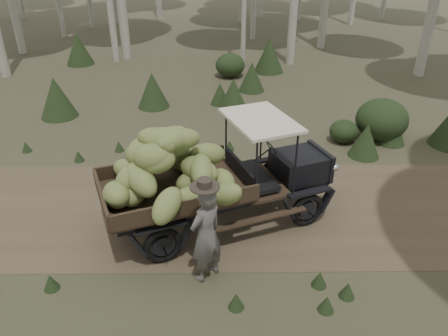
{
  "coord_description": "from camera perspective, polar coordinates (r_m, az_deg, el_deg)",
  "views": [
    {
      "loc": [
        1.88,
        -7.91,
        5.41
      ],
      "look_at": [
        1.97,
        -0.4,
        1.27
      ],
      "focal_mm": 35.0,
      "sensor_mm": 36.0,
      "label": 1
    }
  ],
  "objects": [
    {
      "name": "undergrowth",
      "position": [
        9.94,
        -9.65,
        -0.65
      ],
      "size": [
        22.72,
        23.19,
        1.4
      ],
      "color": "#233319",
      "rests_on": "ground"
    },
    {
      "name": "ground",
      "position": [
        9.77,
        -11.72,
        -5.42
      ],
      "size": [
        120.0,
        120.0,
        0.0
      ],
      "primitive_type": "plane",
      "color": "#473D2B",
      "rests_on": "ground"
    },
    {
      "name": "banana_truck",
      "position": [
        8.24,
        -4.67,
        -0.13
      ],
      "size": [
        4.97,
        3.32,
        2.38
      ],
      "rotation": [
        0.0,
        0.0,
        0.37
      ],
      "color": "black",
      "rests_on": "ground"
    },
    {
      "name": "farmer",
      "position": [
        7.36,
        -2.37,
        -8.53
      ],
      "size": [
        0.78,
        0.78,
        1.98
      ],
      "rotation": [
        0.0,
        0.0,
        3.93
      ],
      "color": "#504E49",
      "rests_on": "ground"
    },
    {
      "name": "dirt_track",
      "position": [
        9.76,
        -11.72,
        -5.41
      ],
      "size": [
        70.0,
        4.0,
        0.01
      ],
      "primitive_type": "cube",
      "color": "brown",
      "rests_on": "ground"
    }
  ]
}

